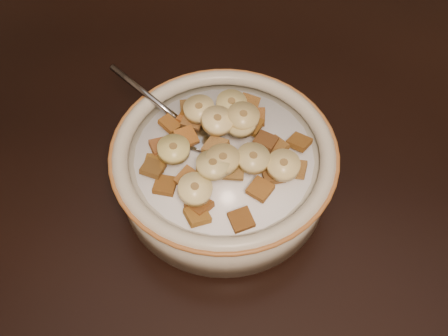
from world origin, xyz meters
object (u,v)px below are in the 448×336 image
at_px(spoon, 198,135).
at_px(chair, 443,13).
at_px(cereal_bowl, 224,170).
at_px(table, 350,157).

bearing_deg(spoon, chair, -179.85).
bearing_deg(cereal_bowl, table, 40.81).
relative_size(table, spoon, 27.03).
bearing_deg(chair, cereal_bowl, -113.92).
xyz_separation_m(table, cereal_bowl, (-0.12, -0.10, 0.05)).
height_order(table, chair, chair).
distance_m(chair, spoon, 0.92).
bearing_deg(table, cereal_bowl, -140.43).
relative_size(table, chair, 1.55).
bearing_deg(cereal_bowl, chair, 74.34).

